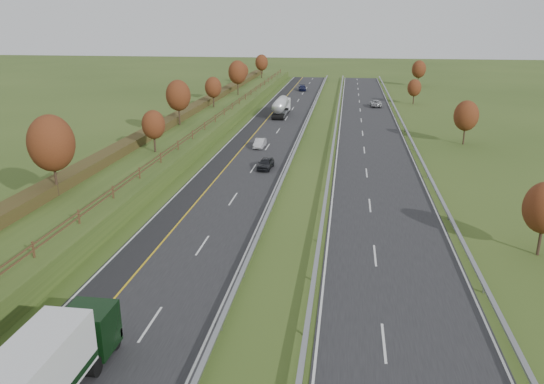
{
  "coord_description": "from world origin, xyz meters",
  "views": [
    {
      "loc": [
        12.58,
        -15.92,
        17.68
      ],
      "look_at": [
        5.86,
        31.31,
        2.2
      ],
      "focal_mm": 35.0,
      "sensor_mm": 36.0,
      "label": 1
    }
  ],
  "objects": [
    {
      "name": "median_barrier_near",
      "position": [
        5.7,
        60.0,
        0.61
      ],
      "size": [
        0.32,
        200.0,
        0.71
      ],
      "color": "gray",
      "rests_on": "ground"
    },
    {
      "name": "car_dark_near",
      "position": [
        2.81,
        47.11,
        0.73
      ],
      "size": [
        1.92,
        4.14,
        1.37
      ],
      "primitive_type": "imported",
      "rotation": [
        0.0,
        0.0,
        -0.07
      ],
      "color": "black",
      "rests_on": "near_carriageway"
    },
    {
      "name": "car_oncoming",
      "position": [
        18.61,
        100.11,
        0.74
      ],
      "size": [
        2.46,
        5.12,
        1.41
      ],
      "primitive_type": "imported",
      "rotation": [
        0.0,
        0.0,
        3.17
      ],
      "color": "#A4A4A8",
      "rests_on": "far_carriageway"
    },
    {
      "name": "hedge_left",
      "position": [
        -15.0,
        60.0,
        2.55
      ],
      "size": [
        2.2,
        180.0,
        1.1
      ],
      "primitive_type": "cube",
      "color": "#3D3B19",
      "rests_on": "embankment_left"
    },
    {
      "name": "outer_barrier_far",
      "position": [
        22.3,
        60.0,
        0.62
      ],
      "size": [
        0.32,
        200.0,
        0.71
      ],
      "color": "gray",
      "rests_on": "ground"
    },
    {
      "name": "fence_left",
      "position": [
        -8.5,
        59.59,
        2.73
      ],
      "size": [
        0.12,
        189.06,
        1.2
      ],
      "color": "#422B19",
      "rests_on": "embankment_left"
    },
    {
      "name": "trees_left",
      "position": [
        -12.64,
        56.63,
        6.37
      ],
      "size": [
        6.64,
        164.3,
        7.66
      ],
      "color": "#2D2116",
      "rests_on": "embankment_left"
    },
    {
      "name": "car_silver_mid",
      "position": [
        0.2,
        58.55,
        0.68
      ],
      "size": [
        1.44,
        3.92,
        1.28
      ],
      "primitive_type": "imported",
      "rotation": [
        0.0,
        0.0,
        -0.02
      ],
      "color": "#B2B2B7",
      "rests_on": "near_carriageway"
    },
    {
      "name": "hard_shoulder",
      "position": [
        -3.75,
        60.0,
        0.02
      ],
      "size": [
        3.0,
        200.0,
        0.04
      ],
      "primitive_type": "cube",
      "color": "black",
      "rests_on": "ground"
    },
    {
      "name": "median_barrier_far",
      "position": [
        10.8,
        60.0,
        0.61
      ],
      "size": [
        0.32,
        200.0,
        0.71
      ],
      "color": "gray",
      "rests_on": "ground"
    },
    {
      "name": "lane_markings",
      "position": [
        6.4,
        59.88,
        0.05
      ],
      "size": [
        26.75,
        200.0,
        0.01
      ],
      "color": "silver",
      "rests_on": "near_carriageway"
    },
    {
      "name": "trees_far",
      "position": [
        29.8,
        89.21,
        4.25
      ],
      "size": [
        8.45,
        118.6,
        7.12
      ],
      "color": "#2D2116",
      "rests_on": "ground"
    },
    {
      "name": "near_carriageway",
      "position": [
        0.0,
        60.0,
        0.02
      ],
      "size": [
        10.5,
        200.0,
        0.04
      ],
      "primitive_type": "cube",
      "color": "black",
      "rests_on": "ground"
    },
    {
      "name": "embankment_left",
      "position": [
        -13.0,
        60.0,
        1.0
      ],
      "size": [
        12.0,
        200.0,
        2.0
      ],
      "primitive_type": "cube",
      "color": "#354B1B",
      "rests_on": "ground"
    },
    {
      "name": "road_tanker",
      "position": [
        -0.12,
        86.14,
        1.86
      ],
      "size": [
        2.4,
        11.22,
        3.46
      ],
      "color": "silver",
      "rests_on": "near_carriageway"
    },
    {
      "name": "ground",
      "position": [
        8.0,
        55.0,
        0.0
      ],
      "size": [
        400.0,
        400.0,
        0.0
      ],
      "primitive_type": "plane",
      "color": "#354B1B",
      "rests_on": "ground"
    },
    {
      "name": "far_carriageway",
      "position": [
        16.5,
        60.0,
        0.02
      ],
      "size": [
        10.5,
        200.0,
        0.04
      ],
      "primitive_type": "cube",
      "color": "black",
      "rests_on": "ground"
    },
    {
      "name": "car_small_far",
      "position": [
        0.6,
        125.14,
        0.73
      ],
      "size": [
        2.39,
        4.9,
        1.37
      ],
      "primitive_type": "imported",
      "rotation": [
        0.0,
        0.0,
        0.1
      ],
      "color": "#121638",
      "rests_on": "near_carriageway"
    }
  ]
}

